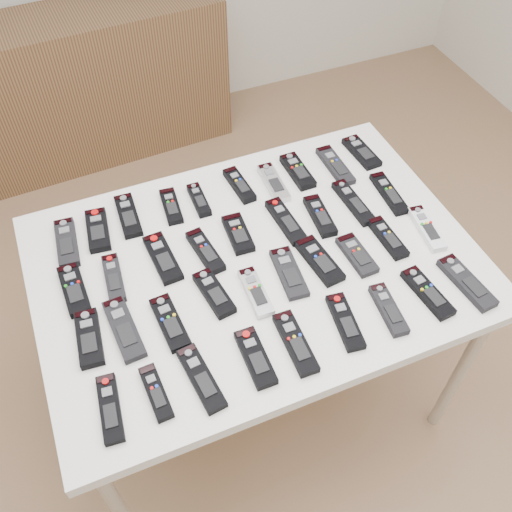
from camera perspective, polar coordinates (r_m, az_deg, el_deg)
name	(u,v)px	position (r m, az deg, el deg)	size (l,w,h in m)	color
ground	(287,402)	(2.26, 3.16, -14.38)	(4.00, 4.00, 0.00)	olive
table	(256,273)	(1.68, 0.00, -1.71)	(1.25, 0.88, 0.78)	white
sideboard	(75,91)	(3.12, -17.65, 15.47)	(1.53, 0.38, 0.76)	#45271B
remote_0	(67,243)	(1.75, -18.40, 1.25)	(0.06, 0.18, 0.02)	black
remote_1	(98,230)	(1.76, -15.54, 2.51)	(0.06, 0.16, 0.02)	black
remote_2	(128,216)	(1.78, -12.66, 3.96)	(0.06, 0.18, 0.02)	black
remote_3	(171,206)	(1.79, -8.48, 4.94)	(0.05, 0.15, 0.02)	black
remote_4	(199,200)	(1.79, -5.73, 5.60)	(0.04, 0.14, 0.02)	black
remote_5	(239,185)	(1.83, -1.68, 7.11)	(0.05, 0.16, 0.02)	black
remote_6	(273,183)	(1.84, 1.75, 7.31)	(0.05, 0.17, 0.02)	#B7B7BC
remote_7	(298,171)	(1.89, 4.18, 8.46)	(0.06, 0.17, 0.02)	black
remote_8	(335,166)	(1.92, 7.93, 8.94)	(0.05, 0.19, 0.02)	black
remote_9	(362,152)	(1.99, 10.51, 10.17)	(0.06, 0.16, 0.02)	black
remote_10	(74,290)	(1.63, -17.73, -3.22)	(0.06, 0.17, 0.02)	black
remote_11	(114,278)	(1.63, -14.04, -2.17)	(0.05, 0.16, 0.02)	black
remote_12	(163,258)	(1.65, -9.31, -0.18)	(0.06, 0.18, 0.02)	black
remote_13	(205,251)	(1.65, -5.09, 0.49)	(0.05, 0.17, 0.02)	black
remote_14	(238,234)	(1.69, -1.81, 2.25)	(0.06, 0.15, 0.02)	black
remote_15	(286,221)	(1.72, 2.98, 3.51)	(0.05, 0.19, 0.02)	black
remote_16	(320,216)	(1.75, 6.41, 4.01)	(0.05, 0.16, 0.02)	black
remote_17	(353,202)	(1.80, 9.70, 5.31)	(0.05, 0.20, 0.02)	black
remote_18	(389,193)	(1.86, 13.15, 6.12)	(0.05, 0.19, 0.02)	black
remote_19	(89,338)	(1.53, -16.35, -7.89)	(0.06, 0.17, 0.02)	black
remote_20	(124,329)	(1.52, -13.06, -7.11)	(0.06, 0.20, 0.02)	black
remote_21	(170,323)	(1.51, -8.60, -6.60)	(0.06, 0.17, 0.02)	black
remote_22	(214,293)	(1.55, -4.22, -3.72)	(0.05, 0.16, 0.02)	black
remote_23	(256,292)	(1.55, -0.03, -3.63)	(0.05, 0.16, 0.02)	#B7B7BC
remote_24	(289,273)	(1.60, 3.31, -1.69)	(0.06, 0.18, 0.02)	black
remote_25	(319,261)	(1.63, 6.37, -0.45)	(0.06, 0.18, 0.02)	black
remote_26	(357,255)	(1.66, 10.06, 0.11)	(0.06, 0.15, 0.02)	black
remote_27	(388,238)	(1.72, 13.03, 1.79)	(0.05, 0.16, 0.02)	black
remote_28	(427,228)	(1.78, 16.70, 2.67)	(0.05, 0.18, 0.02)	silver
remote_29	(110,408)	(1.42, -14.38, -14.55)	(0.05, 0.17, 0.02)	black
remote_30	(156,392)	(1.42, -9.97, -13.29)	(0.04, 0.15, 0.02)	black
remote_31	(201,378)	(1.42, -5.50, -12.06)	(0.05, 0.19, 0.02)	black
remote_32	(255,358)	(1.44, -0.06, -10.12)	(0.06, 0.17, 0.02)	black
remote_33	(295,343)	(1.46, 3.97, -8.66)	(0.05, 0.19, 0.02)	black
remote_34	(345,322)	(1.51, 8.91, -6.50)	(0.05, 0.17, 0.02)	black
remote_35	(388,309)	(1.56, 13.11, -5.23)	(0.05, 0.16, 0.02)	black
remote_36	(428,293)	(1.62, 16.78, -3.53)	(0.05, 0.18, 0.02)	black
remote_37	(467,282)	(1.67, 20.32, -2.50)	(0.05, 0.19, 0.02)	black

